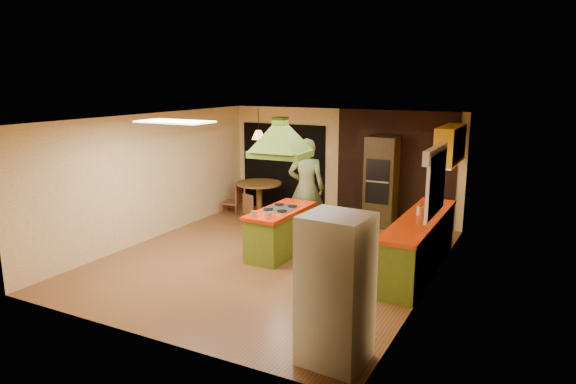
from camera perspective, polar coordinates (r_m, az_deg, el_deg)
The scene contains 21 objects.
ground at distance 9.29m, azimuth -1.68°, elevation -7.36°, with size 6.50×6.50×0.00m, color brown.
room_walls at distance 8.94m, azimuth -1.73°, elevation 0.19°, with size 5.50×6.50×6.50m.
ceiling_plane at distance 8.77m, azimuth -1.78°, elevation 8.21°, with size 6.50×6.50×0.00m, color silver.
brick_panel at distance 11.43m, azimuth 11.76°, elevation 2.62°, with size 2.64×0.03×2.50m, color #381E14.
nook_opening at distance 12.47m, azimuth -0.52°, elevation 2.75°, with size 2.20×0.03×2.10m, color black.
right_counter at distance 8.84m, azimuth 14.35°, elevation -5.63°, with size 0.62×3.05×0.92m.
upper_cabinets at distance 10.05m, azimuth 17.59°, elevation 5.02°, with size 0.34×1.40×0.70m, color yellow.
window_right at distance 8.30m, azimuth 16.16°, elevation 2.41°, with size 0.12×1.35×1.06m.
fluor_panel at distance 8.40m, azimuth -12.48°, elevation 7.64°, with size 1.20×0.60×0.03m, color white.
kitchen_island at distance 9.41m, azimuth -0.82°, elevation -4.36°, with size 0.70×1.68×0.86m.
range_hood at distance 9.05m, azimuth -0.86°, elevation 6.77°, with size 1.02×0.75×0.79m.
man at distance 10.31m, azimuth 2.04°, elevation 0.45°, with size 0.73×0.48×2.01m, color #505A2F.
refrigerator at distance 5.81m, azimuth 5.31°, elevation -10.75°, with size 0.71×0.67×1.72m, color white.
wall_oven at distance 11.26m, azimuth 10.34°, elevation 1.14°, with size 0.66×0.61×1.96m.
dining_table at distance 12.05m, azimuth -3.22°, elevation -0.02°, with size 1.05×1.05×0.79m.
chair_left at distance 12.37m, azimuth -6.24°, elevation -0.51°, with size 0.43×0.43×0.79m, color brown, non-canonical shape.
chair_near at distance 11.43m, azimuth -3.78°, elevation -1.82°, with size 0.37×0.37×0.68m, color brown, non-canonical shape.
pendant_lamp at distance 11.83m, azimuth -3.30°, elevation 6.36°, with size 0.31×0.31×0.20m, color #FF9E3F.
canister_large at distance 9.86m, azimuth 15.89°, elevation -0.43°, with size 0.15×0.15×0.22m, color beige.
canister_medium at distance 9.66m, azimuth 15.62°, elevation -0.74°, with size 0.14×0.14×0.20m, color #F9F1C8.
canister_small at distance 8.86m, azimuth 14.46°, elevation -2.03°, with size 0.11×0.11×0.14m, color #F9E3C8.
Camera 1 is at (4.27, -7.63, 3.14)m, focal length 32.00 mm.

